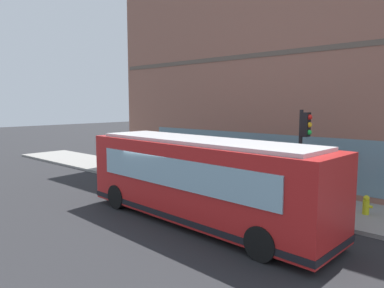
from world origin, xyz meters
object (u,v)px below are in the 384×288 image
city_bus_nearside (200,180)px  fire_hydrant (366,205)px  traffic_light_near_corner (304,142)px  pedestrian_near_building_entrance (217,173)px  pedestrian_by_light_pole (313,183)px  pedestrian_near_hydrant (153,155)px  newspaper_vending_box (265,184)px

city_bus_nearside → fire_hydrant: city_bus_nearside is taller
city_bus_nearside → traffic_light_near_corner: (3.05, -2.50, 1.35)m
fire_hydrant → pedestrian_near_building_entrance: pedestrian_near_building_entrance is taller
traffic_light_near_corner → fire_hydrant: traffic_light_near_corner is taller
city_bus_nearside → pedestrian_by_light_pole: size_ratio=6.54×
fire_hydrant → pedestrian_by_light_pole: pedestrian_by_light_pole is taller
pedestrian_near_hydrant → pedestrian_near_building_entrance: (-1.84, -6.57, -0.02)m
pedestrian_by_light_pole → newspaper_vending_box: (0.29, 2.40, -0.43)m
pedestrian_by_light_pole → newspaper_vending_box: pedestrian_by_light_pole is taller
fire_hydrant → pedestrian_near_hydrant: 12.88m
pedestrian_near_building_entrance → fire_hydrant: bearing=-79.8°
fire_hydrant → newspaper_vending_box: bearing=86.6°
city_bus_nearside → pedestrian_by_light_pole: bearing=-27.0°
fire_hydrant → pedestrian_near_hydrant: bearing=86.9°
traffic_light_near_corner → pedestrian_near_hydrant: size_ratio=2.38×
traffic_light_near_corner → pedestrian_by_light_pole: bearing=7.5°
traffic_light_near_corner → newspaper_vending_box: size_ratio=4.38×
traffic_light_near_corner → fire_hydrant: size_ratio=5.33×
city_bus_nearside → newspaper_vending_box: 4.91m
pedestrian_near_hydrant → pedestrian_near_building_entrance: pedestrian_near_hydrant is taller
city_bus_nearside → fire_hydrant: 6.40m
traffic_light_near_corner → pedestrian_near_hydrant: traffic_light_near_corner is taller
city_bus_nearside → pedestrian_near_building_entrance: (3.42, 1.90, -0.47)m
pedestrian_by_light_pole → newspaper_vending_box: bearing=83.1°
pedestrian_near_building_entrance → newspaper_vending_box: 2.33m
pedestrian_near_hydrant → pedestrian_by_light_pole: pedestrian_near_hydrant is taller
traffic_light_near_corner → pedestrian_near_building_entrance: bearing=85.3°
fire_hydrant → pedestrian_near_building_entrance: 6.41m
city_bus_nearside → pedestrian_near_hydrant: size_ratio=6.11×
city_bus_nearside → pedestrian_near_hydrant: (5.25, 8.46, -0.45)m
city_bus_nearside → pedestrian_near_building_entrance: 3.94m
pedestrian_by_light_pole → pedestrian_near_building_entrance: bearing=104.8°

